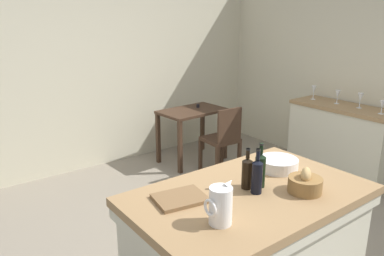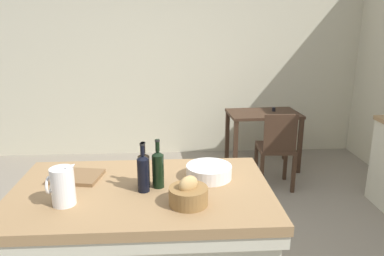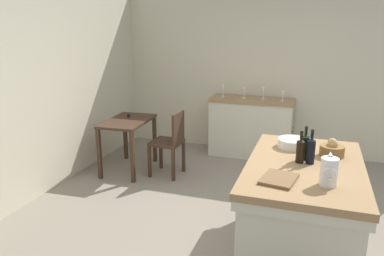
{
  "view_description": "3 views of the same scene",
  "coord_description": "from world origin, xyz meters",
  "px_view_note": "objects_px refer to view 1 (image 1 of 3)",
  "views": [
    {
      "loc": [
        -1.97,
        -2.12,
        2.0
      ],
      "look_at": [
        -0.01,
        0.48,
        1.02
      ],
      "focal_mm": 35.0,
      "sensor_mm": 36.0,
      "label": 1
    },
    {
      "loc": [
        -0.14,
        -2.67,
        1.89
      ],
      "look_at": [
        0.05,
        0.44,
        0.98
      ],
      "focal_mm": 34.77,
      "sensor_mm": 36.0,
      "label": 2
    },
    {
      "loc": [
        -3.53,
        -0.61,
        2.07
      ],
      "look_at": [
        0.12,
        0.61,
        0.99
      ],
      "focal_mm": 35.1,
      "sensor_mm": 36.0,
      "label": 3
    }
  ],
  "objects_px": {
    "wooden_chair": "(223,139)",
    "wine_bottle_dark": "(260,169)",
    "wine_bottle_green": "(257,175)",
    "wine_glass_far_left": "(382,105)",
    "side_cabinet": "(341,141)",
    "wash_bowl": "(278,164)",
    "bread_basket": "(305,184)",
    "pitcher": "(220,205)",
    "cutting_board": "(180,198)",
    "wine_bottle_amber": "(247,172)",
    "wine_glass_middle": "(338,94)",
    "wine_glass_left": "(360,98)",
    "island_table": "(248,246)",
    "writing_desk": "(192,118)",
    "wine_glass_right": "(314,90)"
  },
  "relations": [
    {
      "from": "wine_glass_left",
      "to": "wine_bottle_amber",
      "type": "bearing_deg",
      "value": -165.02
    },
    {
      "from": "side_cabinet",
      "to": "wine_glass_left",
      "type": "xyz_separation_m",
      "value": [
        0.04,
        -0.16,
        0.59
      ]
    },
    {
      "from": "wine_glass_middle",
      "to": "wine_bottle_amber",
      "type": "bearing_deg",
      "value": -159.03
    },
    {
      "from": "wine_glass_far_left",
      "to": "wine_glass_left",
      "type": "height_order",
      "value": "wine_glass_left"
    },
    {
      "from": "pitcher",
      "to": "cutting_board",
      "type": "xyz_separation_m",
      "value": [
        -0.02,
        0.36,
        -0.1
      ]
    },
    {
      "from": "wash_bowl",
      "to": "bread_basket",
      "type": "xyz_separation_m",
      "value": [
        -0.15,
        -0.36,
        0.02
      ]
    },
    {
      "from": "wine_glass_far_left",
      "to": "wine_bottle_amber",
      "type": "bearing_deg",
      "value": -171.19
    },
    {
      "from": "bread_basket",
      "to": "pitcher",
      "type": "bearing_deg",
      "value": 176.62
    },
    {
      "from": "wine_glass_middle",
      "to": "wine_glass_far_left",
      "type": "bearing_deg",
      "value": -95.72
    },
    {
      "from": "wooden_chair",
      "to": "wine_glass_left",
      "type": "bearing_deg",
      "value": -41.11
    },
    {
      "from": "island_table",
      "to": "wine_bottle_dark",
      "type": "xyz_separation_m",
      "value": [
        0.1,
        0.02,
        0.54
      ]
    },
    {
      "from": "island_table",
      "to": "writing_desk",
      "type": "bearing_deg",
      "value": 60.75
    },
    {
      "from": "wine_bottle_green",
      "to": "wine_glass_right",
      "type": "relative_size",
      "value": 1.65
    },
    {
      "from": "wine_bottle_dark",
      "to": "wine_bottle_green",
      "type": "height_order",
      "value": "wine_bottle_dark"
    },
    {
      "from": "wash_bowl",
      "to": "wine_glass_middle",
      "type": "height_order",
      "value": "wine_glass_middle"
    },
    {
      "from": "wine_bottle_green",
      "to": "wine_glass_far_left",
      "type": "height_order",
      "value": "wine_bottle_green"
    },
    {
      "from": "island_table",
      "to": "wash_bowl",
      "type": "bearing_deg",
      "value": 17.73
    },
    {
      "from": "island_table",
      "to": "wine_glass_far_left",
      "type": "xyz_separation_m",
      "value": [
        2.55,
        0.44,
        0.56
      ]
    },
    {
      "from": "wooden_chair",
      "to": "wine_bottle_dark",
      "type": "relative_size",
      "value": 2.97
    },
    {
      "from": "wine_bottle_amber",
      "to": "wine_glass_middle",
      "type": "height_order",
      "value": "wine_bottle_amber"
    },
    {
      "from": "side_cabinet",
      "to": "wash_bowl",
      "type": "height_order",
      "value": "wash_bowl"
    },
    {
      "from": "writing_desk",
      "to": "wash_bowl",
      "type": "xyz_separation_m",
      "value": [
        -0.96,
        -2.34,
        0.31
      ]
    },
    {
      "from": "island_table",
      "to": "writing_desk",
      "type": "distance_m",
      "value": 2.84
    },
    {
      "from": "bread_basket",
      "to": "wine_bottle_dark",
      "type": "xyz_separation_m",
      "value": [
        -0.17,
        0.24,
        0.06
      ]
    },
    {
      "from": "wine_glass_right",
      "to": "wine_bottle_dark",
      "type": "bearing_deg",
      "value": -151.18
    },
    {
      "from": "bread_basket",
      "to": "wine_glass_left",
      "type": "bearing_deg",
      "value": 22.44
    },
    {
      "from": "writing_desk",
      "to": "wine_bottle_green",
      "type": "distance_m",
      "value": 2.88
    },
    {
      "from": "wash_bowl",
      "to": "island_table",
      "type": "bearing_deg",
      "value": -162.27
    },
    {
      "from": "wine_glass_left",
      "to": "wine_glass_right",
      "type": "xyz_separation_m",
      "value": [
        -0.03,
        0.64,
        0.0
      ]
    },
    {
      "from": "side_cabinet",
      "to": "wine_glass_far_left",
      "type": "height_order",
      "value": "wine_glass_far_left"
    },
    {
      "from": "bread_basket",
      "to": "wine_bottle_green",
      "type": "height_order",
      "value": "wine_bottle_green"
    },
    {
      "from": "wine_glass_left",
      "to": "wash_bowl",
      "type": "bearing_deg",
      "value": -164.42
    },
    {
      "from": "pitcher",
      "to": "wine_bottle_amber",
      "type": "height_order",
      "value": "wine_bottle_amber"
    },
    {
      "from": "wine_bottle_amber",
      "to": "wine_glass_right",
      "type": "height_order",
      "value": "wine_bottle_amber"
    },
    {
      "from": "cutting_board",
      "to": "wine_glass_far_left",
      "type": "bearing_deg",
      "value": 5.07
    },
    {
      "from": "wooden_chair",
      "to": "bread_basket",
      "type": "relative_size",
      "value": 4.15
    },
    {
      "from": "wine_bottle_dark",
      "to": "wine_glass_right",
      "type": "distance_m",
      "value": 2.83
    },
    {
      "from": "cutting_board",
      "to": "wine_glass_left",
      "type": "xyz_separation_m",
      "value": [
        3.05,
        0.57,
        0.15
      ]
    },
    {
      "from": "pitcher",
      "to": "cutting_board",
      "type": "bearing_deg",
      "value": 93.05
    },
    {
      "from": "cutting_board",
      "to": "wine_bottle_green",
      "type": "distance_m",
      "value": 0.52
    },
    {
      "from": "wine_bottle_dark",
      "to": "pitcher",
      "type": "bearing_deg",
      "value": -159.5
    },
    {
      "from": "pitcher",
      "to": "wine_glass_far_left",
      "type": "distance_m",
      "value": 3.03
    },
    {
      "from": "wine_bottle_amber",
      "to": "wooden_chair",
      "type": "bearing_deg",
      "value": 52.25
    },
    {
      "from": "island_table",
      "to": "wine_bottle_dark",
      "type": "bearing_deg",
      "value": 9.74
    },
    {
      "from": "wine_bottle_dark",
      "to": "wine_bottle_amber",
      "type": "xyz_separation_m",
      "value": [
        -0.09,
        0.03,
        -0.01
      ]
    },
    {
      "from": "wine_bottle_dark",
      "to": "wine_glass_middle",
      "type": "bearing_deg",
      "value": 22.3
    },
    {
      "from": "wine_bottle_green",
      "to": "pitcher",
      "type": "bearing_deg",
      "value": -161.98
    },
    {
      "from": "wine_glass_middle",
      "to": "wooden_chair",
      "type": "bearing_deg",
      "value": 147.56
    },
    {
      "from": "bread_basket",
      "to": "wine_bottle_green",
      "type": "xyz_separation_m",
      "value": [
        -0.26,
        0.18,
        0.06
      ]
    },
    {
      "from": "wine_glass_far_left",
      "to": "wine_glass_middle",
      "type": "bearing_deg",
      "value": 84.28
    }
  ]
}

